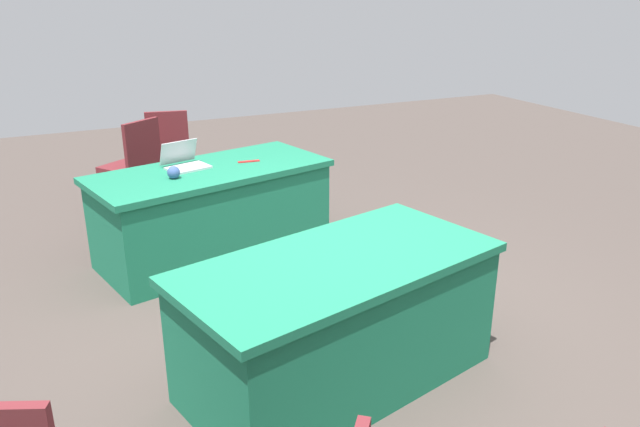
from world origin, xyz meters
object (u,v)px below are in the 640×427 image
laptop_silver (185,163)px  scissors_red (249,161)px  table_foreground (213,213)px  chair_by_pillar (135,162)px  chair_tucked_left (169,148)px  table_mid_right (338,321)px  yarn_ball (174,172)px

laptop_silver → scissors_red: (-0.51, 0.06, -0.04)m
table_foreground → chair_by_pillar: size_ratio=2.09×
chair_tucked_left → scissors_red: chair_tucked_left is taller
table_foreground → scissors_red: scissors_red is taller
chair_tucked_left → chair_by_pillar: size_ratio=0.98×
table_mid_right → chair_by_pillar: (0.56, -3.18, 0.18)m
chair_tucked_left → laptop_silver: 1.60m
scissors_red → yarn_ball: bearing=-156.5°
laptop_silver → scissors_red: bearing=158.3°
chair_tucked_left → scissors_red: size_ratio=5.26×
table_mid_right → table_foreground: bearing=-85.8°
chair_tucked_left → table_mid_right: bearing=-76.3°
chair_tucked_left → laptop_silver: (0.19, 1.57, 0.26)m
chair_tucked_left → yarn_ball: size_ratio=9.82×
chair_tucked_left → yarn_ball: (0.34, 1.83, 0.27)m
chair_tucked_left → chair_by_pillar: 0.64m
chair_by_pillar → laptop_silver: bearing=-111.9°
scissors_red → laptop_silver: bearing=-179.7°
table_foreground → scissors_red: 0.52m
laptop_silver → scissors_red: size_ratio=2.13×
yarn_ball → chair_tucked_left: bearing=-100.5°
chair_tucked_left → yarn_ball: chair_tucked_left is taller
table_mid_right → yarn_ball: yarn_ball is taller
chair_by_pillar → laptop_silver: (-0.24, 1.09, 0.24)m
chair_tucked_left → laptop_silver: size_ratio=2.47×
chair_tucked_left → chair_by_pillar: chair_by_pillar is taller
table_foreground → table_mid_right: bearing=94.2°
scissors_red → chair_tucked_left: bearing=107.9°
table_foreground → yarn_ball: 0.56m
table_foreground → chair_tucked_left: 1.68m
table_foreground → scissors_red: (-0.34, -0.05, 0.38)m
table_foreground → laptop_silver: bearing=-31.8°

